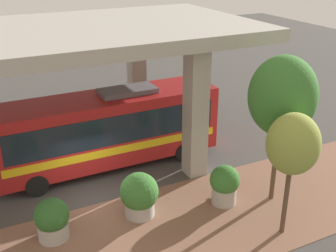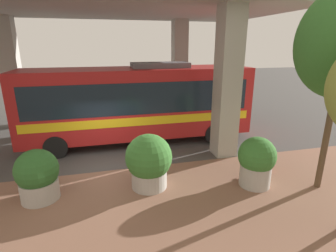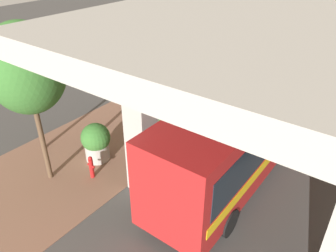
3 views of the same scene
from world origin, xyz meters
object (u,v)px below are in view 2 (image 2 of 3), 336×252
at_px(fire_hydrant, 268,159).
at_px(planter_back, 149,161).
at_px(bus, 139,100).
at_px(planter_middle, 256,161).
at_px(planter_front, 38,176).

bearing_deg(fire_hydrant, planter_back, 89.78).
height_order(bus, fire_hydrant, bus).
height_order(planter_middle, planter_back, planter_back).
xyz_separation_m(bus, planter_front, (-4.49, 3.80, -1.27)).
height_order(fire_hydrant, planter_front, planter_front).
distance_m(planter_middle, planter_back, 3.63).
height_order(planter_front, planter_back, planter_back).
relative_size(fire_hydrant, planter_back, 0.55).
bearing_deg(planter_back, planter_front, 88.39).
bearing_deg(planter_back, bus, -4.20).
height_order(fire_hydrant, planter_back, planter_back).
bearing_deg(fire_hydrant, planter_middle, 127.22).
xyz_separation_m(bus, planter_middle, (-5.37, -3.21, -1.18)).
bearing_deg(bus, planter_front, 139.75).
distance_m(fire_hydrant, planter_back, 4.58).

